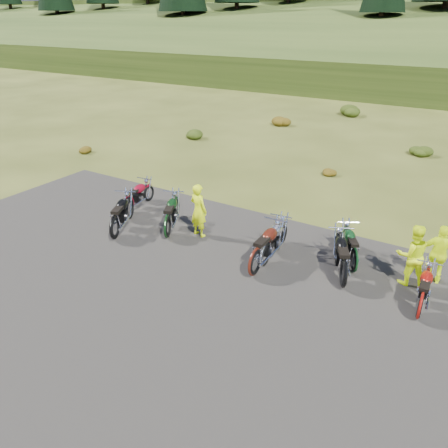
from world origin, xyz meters
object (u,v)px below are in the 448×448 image
Objects in this scene: motorcycle_0 at (116,239)px; person_middle at (199,211)px; motorcycle_3 at (265,267)px; motorcycle_7 at (353,271)px.

person_middle reaches higher than motorcycle_0.
person_middle reaches higher than motorcycle_3.
motorcycle_0 is 1.04× the size of motorcycle_3.
person_middle is (2.11, 1.57, 0.86)m from motorcycle_0.
person_middle is (-2.64, 0.59, 0.86)m from motorcycle_3.
motorcycle_3 reaches higher than motorcycle_7.
motorcycle_3 is at bearing 86.49° from motorcycle_7.
motorcycle_7 is (6.93, 2.04, 0.00)m from motorcycle_0.
motorcycle_3 is 2.43m from motorcycle_7.
motorcycle_0 is at bearing 47.28° from person_middle.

